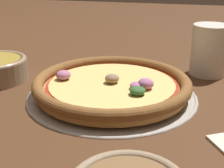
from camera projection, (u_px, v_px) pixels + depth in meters
ground_plane at (112, 95)px, 0.61m from camera, size 3.00×3.00×0.00m
pizza_tray at (112, 94)px, 0.61m from camera, size 0.33×0.33×0.01m
pizza at (112, 84)px, 0.60m from camera, size 0.31×0.31×0.04m
drinking_cup at (210, 50)px, 0.71m from camera, size 0.08×0.08×0.12m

